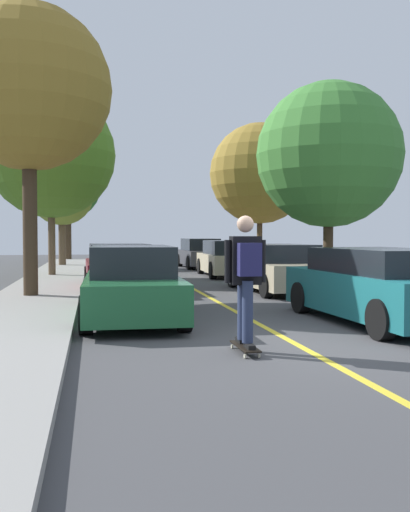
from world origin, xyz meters
The scene contains 17 objects.
ground centered at (0.00, 0.00, 0.00)m, with size 80.00×80.00×0.00m, color #424244.
center_line centered at (0.00, 4.00, 0.00)m, with size 0.12×39.20×0.01m, color gold.
parked_car_left_nearest centered at (-2.21, 3.11, 0.68)m, with size 1.92×4.69×1.40m.
parked_car_left_near centered at (-2.22, 8.69, 0.66)m, with size 2.02×4.55×1.36m.
parked_car_right_nearest centered at (2.22, 1.66, 0.69)m, with size 2.11×4.60×1.37m.
parked_car_right_near centered at (2.22, 7.61, 0.66)m, with size 2.10×4.55×1.35m.
parked_car_right_far centered at (2.21, 13.76, 0.69)m, with size 2.00×4.41×1.40m.
parked_car_right_farthest centered at (2.22, 19.52, 0.70)m, with size 1.85×4.29×1.44m.
street_tree_left_nearest centered at (-4.45, 6.59, 5.17)m, with size 4.01×4.01×7.06m.
street_tree_left_near centered at (-4.45, 13.90, 4.60)m, with size 4.72×4.72×6.82m.
street_tree_left_far centered at (-4.45, 21.07, 3.63)m, with size 3.12×3.12×5.08m.
street_tree_left_farthest centered at (-4.45, 27.93, 4.58)m, with size 3.99×3.99×6.45m.
street_tree_right_nearest centered at (4.45, 9.21, 4.15)m, with size 4.61×4.61×6.32m.
street_tree_right_near centered at (4.45, 16.87, 4.37)m, with size 4.52×4.52×6.50m.
fire_hydrant centered at (3.72, 7.01, 0.49)m, with size 0.20×0.20×0.70m.
skateboard centered at (-0.90, -0.42, 0.09)m, with size 0.23×0.84×0.10m.
skateboarder centered at (-0.90, -0.45, 1.11)m, with size 0.58×0.70×1.77m.
Camera 1 is at (-2.93, -7.90, 1.61)m, focal length 39.96 mm.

